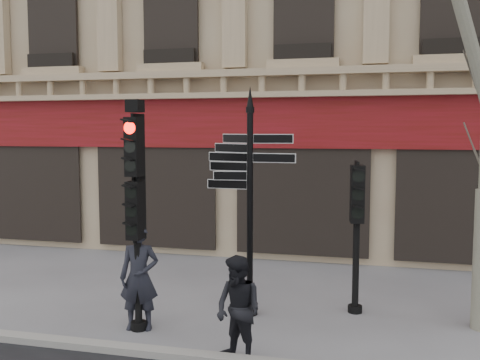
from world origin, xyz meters
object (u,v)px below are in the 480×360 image
object	(u,v)px
fingerpost	(250,163)
traffic_signal_secondary	(357,210)
pedestrian_a	(139,277)
pedestrian_b	(238,310)
traffic_signal_main	(136,187)

from	to	relation	value
fingerpost	traffic_signal_secondary	size ratio (longest dim) A/B	1.51
pedestrian_a	pedestrian_b	world-z (taller)	pedestrian_a
traffic_signal_main	pedestrian_a	xyz separation A→B (m)	(0.00, 0.04, -1.56)
traffic_signal_secondary	pedestrian_a	world-z (taller)	traffic_signal_secondary
fingerpost	traffic_signal_main	bearing A→B (deg)	-130.89
fingerpost	traffic_signal_main	size ratio (longest dim) A/B	1.07
pedestrian_a	fingerpost	bearing A→B (deg)	22.44
traffic_signal_main	traffic_signal_secondary	size ratio (longest dim) A/B	1.41
traffic_signal_main	pedestrian_b	world-z (taller)	traffic_signal_main
traffic_signal_main	traffic_signal_secondary	world-z (taller)	traffic_signal_main
fingerpost	pedestrian_b	bearing A→B (deg)	-68.58
traffic_signal_secondary	pedestrian_a	size ratio (longest dim) A/B	1.52
fingerpost	pedestrian_b	size ratio (longest dim) A/B	2.65
pedestrian_a	pedestrian_b	size ratio (longest dim) A/B	1.15
pedestrian_a	traffic_signal_secondary	bearing A→B (deg)	13.54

